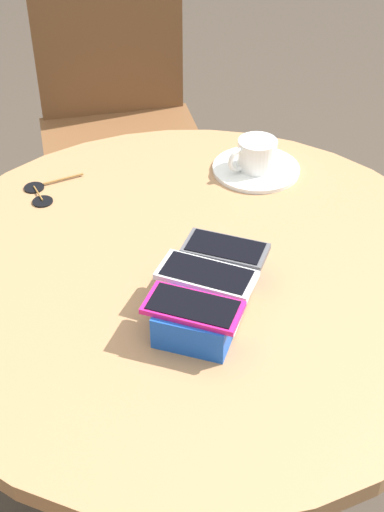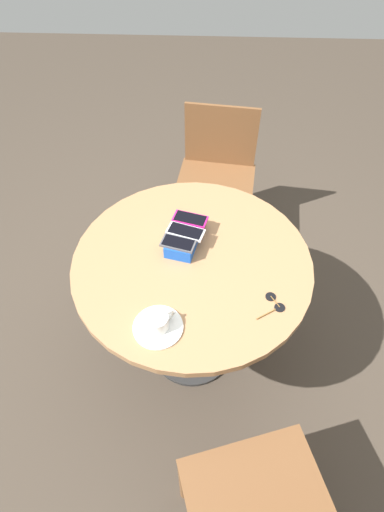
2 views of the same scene
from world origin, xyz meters
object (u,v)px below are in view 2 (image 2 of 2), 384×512
(phone_magenta, at_px, (190,219))
(saucer, at_px, (158,327))
(phone_gray, at_px, (178,243))
(phone_box, at_px, (185,236))
(round_table, at_px, (192,279))
(chair_far_side, at_px, (216,179))
(coffee_cup, at_px, (158,321))
(sunglasses, at_px, (274,303))
(phone_white, at_px, (186,232))

(phone_magenta, xyz_separation_m, saucer, (0.46, -0.08, -0.05))
(phone_magenta, height_order, phone_gray, phone_gray)
(saucer, bearing_deg, phone_box, 170.44)
(round_table, bearing_deg, phone_gray, -117.21)
(phone_box, relative_size, chair_far_side, 0.29)
(saucer, bearing_deg, round_table, 161.71)
(coffee_cup, bearing_deg, saucer, -54.03)
(saucer, height_order, coffee_cup, coffee_cup)
(coffee_cup, height_order, chair_far_side, chair_far_side)
(phone_gray, relative_size, chair_far_side, 0.17)
(saucer, distance_m, chair_far_side, 1.19)
(phone_magenta, relative_size, sunglasses, 1.28)
(round_table, xyz_separation_m, sunglasses, (0.19, 0.29, 0.13))
(coffee_cup, relative_size, sunglasses, 0.80)
(phone_box, bearing_deg, sunglasses, 49.04)
(phone_box, height_order, chair_far_side, chair_far_side)
(phone_white, height_order, sunglasses, phone_white)
(phone_box, relative_size, phone_white, 1.49)
(phone_box, bearing_deg, saucer, -9.56)
(phone_box, bearing_deg, coffee_cup, -9.31)
(round_table, relative_size, chair_far_side, 1.14)
(phone_gray, height_order, saucer, phone_gray)
(phone_white, relative_size, sunglasses, 1.35)
(phone_gray, height_order, coffee_cup, coffee_cup)
(round_table, distance_m, chair_far_side, 0.85)
(chair_far_side, bearing_deg, sunglasses, 10.73)
(phone_magenta, bearing_deg, phone_white, -11.36)
(phone_gray, relative_size, sunglasses, 1.20)
(phone_box, distance_m, coffee_cup, 0.40)
(phone_gray, xyz_separation_m, coffee_cup, (0.33, -0.04, -0.02))
(phone_magenta, bearing_deg, saucer, -10.39)
(phone_box, distance_m, phone_white, 0.03)
(round_table, distance_m, saucer, 0.34)
(sunglasses, bearing_deg, phone_magenta, -138.54)
(round_table, height_order, phone_box, phone_box)
(phone_magenta, relative_size, chair_far_side, 0.18)
(saucer, bearing_deg, sunglasses, 105.92)
(round_table, height_order, coffee_cup, coffee_cup)
(saucer, xyz_separation_m, coffee_cup, (-0.00, 0.00, 0.03))
(chair_far_side, bearing_deg, phone_magenta, -9.69)
(saucer, distance_m, coffee_cup, 0.03)
(phone_white, height_order, coffee_cup, coffee_cup)
(round_table, distance_m, sunglasses, 0.37)
(phone_box, relative_size, coffee_cup, 2.50)
(phone_magenta, distance_m, chair_far_side, 0.76)
(phone_box, xyz_separation_m, chair_far_side, (-0.74, 0.13, -0.30))
(saucer, relative_size, coffee_cup, 1.81)
(round_table, distance_m, phone_gray, 0.19)
(saucer, height_order, sunglasses, saucer)
(round_table, bearing_deg, coffee_cup, -18.02)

